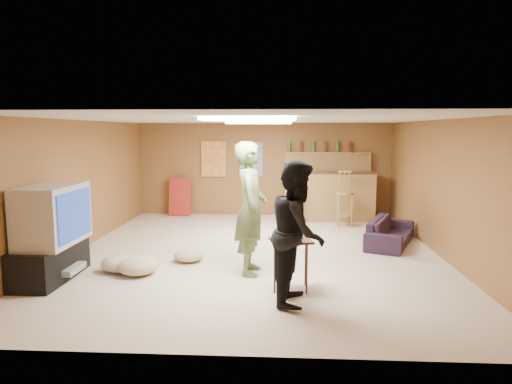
# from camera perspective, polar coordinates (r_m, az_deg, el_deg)

# --- Properties ---
(ground) EXTENTS (7.00, 7.00, 0.00)m
(ground) POSITION_cam_1_polar(r_m,az_deg,el_deg) (7.65, -0.09, -7.64)
(ground) COLOR #C8B298
(ground) RESTS_ON ground
(ceiling) EXTENTS (6.00, 7.00, 0.02)m
(ceiling) POSITION_cam_1_polar(r_m,az_deg,el_deg) (7.38, -0.09, 9.06)
(ceiling) COLOR silver
(ceiling) RESTS_ON ground
(wall_back) EXTENTS (6.00, 0.02, 2.20)m
(wall_back) POSITION_cam_1_polar(r_m,az_deg,el_deg) (10.92, 0.99, 2.83)
(wall_back) COLOR brown
(wall_back) RESTS_ON ground
(wall_front) EXTENTS (6.00, 0.02, 2.20)m
(wall_front) POSITION_cam_1_polar(r_m,az_deg,el_deg) (4.00, -3.05, -5.67)
(wall_front) COLOR brown
(wall_front) RESTS_ON ground
(wall_left) EXTENTS (0.02, 7.00, 2.20)m
(wall_left) POSITION_cam_1_polar(r_m,az_deg,el_deg) (8.18, -21.56, 0.67)
(wall_left) COLOR brown
(wall_left) RESTS_ON ground
(wall_right) EXTENTS (0.02, 7.00, 2.20)m
(wall_right) POSITION_cam_1_polar(r_m,az_deg,el_deg) (7.86, 22.32, 0.36)
(wall_right) COLOR brown
(wall_right) RESTS_ON ground
(tv_stand) EXTENTS (0.55, 1.30, 0.50)m
(tv_stand) POSITION_cam_1_polar(r_m,az_deg,el_deg) (6.89, -24.33, -7.92)
(tv_stand) COLOR black
(tv_stand) RESTS_ON ground
(dvd_box) EXTENTS (0.35, 0.50, 0.08)m
(dvd_box) POSITION_cam_1_polar(r_m,az_deg,el_deg) (6.82, -22.62, -8.86)
(dvd_box) COLOR #B2B2B7
(dvd_box) RESTS_ON tv_stand
(tv_body) EXTENTS (0.60, 1.10, 0.80)m
(tv_body) POSITION_cam_1_polar(r_m,az_deg,el_deg) (6.72, -24.11, -2.61)
(tv_body) COLOR #B2B2B7
(tv_body) RESTS_ON tv_stand
(tv_screen) EXTENTS (0.02, 0.95, 0.65)m
(tv_screen) POSITION_cam_1_polar(r_m,az_deg,el_deg) (6.59, -21.71, -2.68)
(tv_screen) COLOR navy
(tv_screen) RESTS_ON tv_body
(bar_counter) EXTENTS (2.00, 0.60, 1.10)m
(bar_counter) POSITION_cam_1_polar(r_m,az_deg,el_deg) (10.48, 9.09, -0.49)
(bar_counter) COLOR olive
(bar_counter) RESTS_ON ground
(bar_lip) EXTENTS (2.10, 0.12, 0.05)m
(bar_lip) POSITION_cam_1_polar(r_m,az_deg,el_deg) (10.17, 9.29, 2.38)
(bar_lip) COLOR #3E2113
(bar_lip) RESTS_ON bar_counter
(bar_shelf) EXTENTS (2.00, 0.18, 0.05)m
(bar_shelf) POSITION_cam_1_polar(r_m,az_deg,el_deg) (10.83, 8.96, 4.83)
(bar_shelf) COLOR olive
(bar_shelf) RESTS_ON bar_backing
(bar_backing) EXTENTS (2.00, 0.14, 0.60)m
(bar_backing) POSITION_cam_1_polar(r_m,az_deg,el_deg) (10.87, 8.91, 3.25)
(bar_backing) COLOR olive
(bar_backing) RESTS_ON bar_counter
(poster_left) EXTENTS (0.60, 0.03, 0.85)m
(poster_left) POSITION_cam_1_polar(r_m,az_deg,el_deg) (10.97, -5.30, 4.14)
(poster_left) COLOR #BF3F26
(poster_left) RESTS_ON wall_back
(poster_right) EXTENTS (0.55, 0.03, 0.80)m
(poster_right) POSITION_cam_1_polar(r_m,az_deg,el_deg) (10.87, -0.60, 4.14)
(poster_right) COLOR #334C99
(poster_right) RESTS_ON wall_back
(folding_chair_stack) EXTENTS (0.50, 0.26, 0.91)m
(folding_chair_stack) POSITION_cam_1_polar(r_m,az_deg,el_deg) (11.05, -9.47, -0.60)
(folding_chair_stack) COLOR #A7281E
(folding_chair_stack) RESTS_ON ground
(ceiling_panel_front) EXTENTS (1.20, 0.60, 0.04)m
(ceiling_panel_front) POSITION_cam_1_polar(r_m,az_deg,el_deg) (5.89, -0.96, 9.12)
(ceiling_panel_front) COLOR white
(ceiling_panel_front) RESTS_ON ceiling
(ceiling_panel_back) EXTENTS (1.20, 0.60, 0.04)m
(ceiling_panel_back) POSITION_cam_1_polar(r_m,az_deg,el_deg) (8.58, 0.39, 8.67)
(ceiling_panel_back) COLOR white
(ceiling_panel_back) RESTS_ON ceiling
(person_olive) EXTENTS (0.45, 0.69, 1.88)m
(person_olive) POSITION_cam_1_polar(r_m,az_deg,el_deg) (6.42, -0.67, -2.04)
(person_olive) COLOR #5B6D3F
(person_olive) RESTS_ON ground
(person_black) EXTENTS (0.73, 0.89, 1.68)m
(person_black) POSITION_cam_1_polar(r_m,az_deg,el_deg) (5.38, 5.25, -5.04)
(person_black) COLOR black
(person_black) RESTS_ON ground
(sofa) EXTENTS (1.18, 1.70, 0.46)m
(sofa) POSITION_cam_1_polar(r_m,az_deg,el_deg) (8.51, 16.44, -4.79)
(sofa) COLOR black
(sofa) RESTS_ON ground
(tray_table) EXTENTS (0.58, 0.51, 0.66)m
(tray_table) POSITION_cam_1_polar(r_m,az_deg,el_deg) (5.91, 4.33, -9.01)
(tray_table) COLOR #3E2113
(tray_table) RESTS_ON ground
(cup_red_near) EXTENTS (0.10, 0.10, 0.10)m
(cup_red_near) POSITION_cam_1_polar(r_m,az_deg,el_deg) (5.87, 3.42, -5.28)
(cup_red_near) COLOR red
(cup_red_near) RESTS_ON tray_table
(cup_red_far) EXTENTS (0.09, 0.09, 0.10)m
(cup_red_far) POSITION_cam_1_polar(r_m,az_deg,el_deg) (5.75, 5.02, -5.57)
(cup_red_far) COLOR red
(cup_red_far) RESTS_ON tray_table
(cup_blue) EXTENTS (0.09, 0.09, 0.11)m
(cup_blue) POSITION_cam_1_polar(r_m,az_deg,el_deg) (5.88, 5.54, -5.25)
(cup_blue) COLOR #152596
(cup_blue) RESTS_ON tray_table
(bar_stool_left) EXTENTS (0.43, 0.43, 1.32)m
(bar_stool_left) POSITION_cam_1_polar(r_m,az_deg,el_deg) (10.01, 4.92, -0.15)
(bar_stool_left) COLOR olive
(bar_stool_left) RESTS_ON ground
(bar_stool_right) EXTENTS (0.51, 0.51, 1.28)m
(bar_stool_right) POSITION_cam_1_polar(r_m,az_deg,el_deg) (9.78, 11.08, -0.57)
(bar_stool_right) COLOR olive
(bar_stool_right) RESTS_ON ground
(cushion_near_tv) EXTENTS (0.66, 0.66, 0.26)m
(cushion_near_tv) POSITION_cam_1_polar(r_m,az_deg,el_deg) (6.74, -14.51, -8.87)
(cushion_near_tv) COLOR tan
(cushion_near_tv) RESTS_ON ground
(cushion_mid) EXTENTS (0.55, 0.55, 0.21)m
(cushion_mid) POSITION_cam_1_polar(r_m,az_deg,el_deg) (7.24, -8.36, -7.77)
(cushion_mid) COLOR tan
(cushion_mid) RESTS_ON ground
(cushion_far) EXTENTS (0.61, 0.61, 0.24)m
(cushion_far) POSITION_cam_1_polar(r_m,az_deg,el_deg) (6.96, -16.62, -8.49)
(cushion_far) COLOR tan
(cushion_far) RESTS_ON ground
(bottle_row) EXTENTS (1.48, 0.08, 0.26)m
(bottle_row) POSITION_cam_1_polar(r_m,az_deg,el_deg) (10.79, 7.92, 5.66)
(bottle_row) COLOR #3F7233
(bottle_row) RESTS_ON bar_shelf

